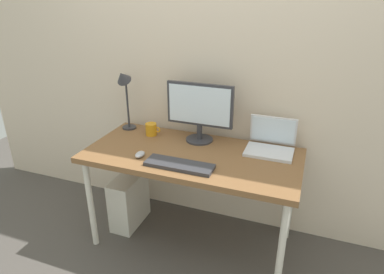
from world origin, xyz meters
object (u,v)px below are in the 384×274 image
(desk, at_px, (192,161))
(monitor, at_px, (200,109))
(computer_tower, at_px, (129,201))
(laptop, at_px, (271,143))
(mouse, at_px, (140,154))
(coffee_mug, at_px, (151,129))
(keyboard, at_px, (179,165))
(desk_lamp, at_px, (124,86))

(desk, xyz_separation_m, monitor, (-0.02, 0.22, 0.31))
(monitor, bearing_deg, computer_tower, -160.43)
(laptop, relative_size, mouse, 3.56)
(laptop, bearing_deg, monitor, -178.32)
(coffee_mug, bearing_deg, keyboard, -45.03)
(laptop, xyz_separation_m, mouse, (-0.80, -0.41, -0.04))
(mouse, height_order, computer_tower, mouse)
(monitor, bearing_deg, desk_lamp, 179.92)
(laptop, distance_m, desk_lamp, 1.17)
(desk, xyz_separation_m, keyboard, (-0.01, -0.21, 0.08))
(desk, relative_size, keyboard, 3.34)
(computer_tower, bearing_deg, desk, -2.92)
(monitor, xyz_separation_m, desk_lamp, (-0.61, 0.00, 0.11))
(monitor, xyz_separation_m, laptop, (0.52, 0.02, -0.19))
(desk, height_order, desk_lamp, desk_lamp)
(laptop, relative_size, computer_tower, 0.76)
(keyboard, bearing_deg, laptop, 41.37)
(laptop, distance_m, coffee_mug, 0.90)
(monitor, relative_size, computer_tower, 1.17)
(monitor, distance_m, keyboard, 0.49)
(monitor, relative_size, coffee_mug, 4.05)
(desk_lamp, bearing_deg, mouse, -50.09)
(laptop, bearing_deg, keyboard, -138.63)
(desk, relative_size, computer_tower, 3.50)
(coffee_mug, relative_size, computer_tower, 0.29)
(laptop, bearing_deg, mouse, -153.17)
(monitor, bearing_deg, mouse, -126.04)
(laptop, distance_m, mouse, 0.90)
(desk_lamp, relative_size, coffee_mug, 4.09)
(monitor, xyz_separation_m, keyboard, (0.02, -0.43, -0.23))
(desk_lamp, distance_m, coffee_mug, 0.39)
(monitor, xyz_separation_m, mouse, (-0.28, -0.39, -0.23))
(laptop, relative_size, desk_lamp, 0.65)
(computer_tower, bearing_deg, laptop, 11.01)
(desk_lamp, bearing_deg, desk, -18.97)
(computer_tower, bearing_deg, monitor, 19.57)
(monitor, bearing_deg, keyboard, -87.84)
(desk, distance_m, desk_lamp, 0.79)
(desk, relative_size, mouse, 16.32)
(desk_lamp, bearing_deg, computer_tower, -67.13)
(desk_lamp, bearing_deg, keyboard, -34.27)
(desk, bearing_deg, desk_lamp, 161.03)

